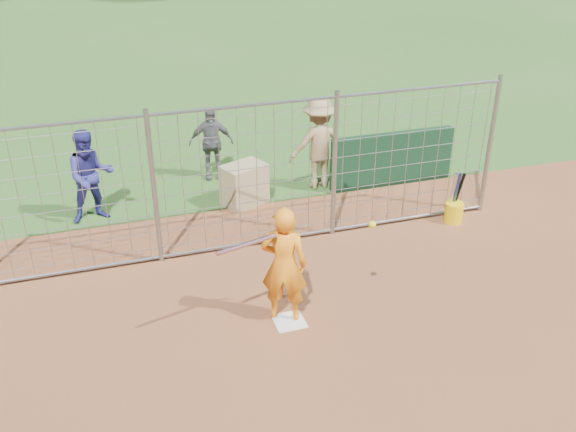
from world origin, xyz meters
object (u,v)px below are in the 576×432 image
object	(u,v)px
bystander_c	(319,144)
bucket_with_bats	(454,210)
bystander_b	(211,143)
bystander_a	(91,176)
equipment_bin	(244,185)
batter	(284,265)

from	to	relation	value
bystander_c	bucket_with_bats	bearing A→B (deg)	130.21
bystander_b	bystander_c	distance (m)	2.24
bystander_a	bucket_with_bats	xyz separation A→B (m)	(6.21, -2.09, -0.62)
equipment_bin	bucket_with_bats	bearing A→B (deg)	-51.36
batter	bystander_b	world-z (taller)	batter
batter	equipment_bin	bearing A→B (deg)	-71.09
bystander_a	bucket_with_bats	distance (m)	6.58
batter	bystander_c	size ratio (longest dim) A/B	0.94
bystander_a	batter	bearing A→B (deg)	-65.98
batter	bystander_a	distance (m)	4.59
batter	equipment_bin	xyz separation A→B (m)	(0.36, 3.70, -0.48)
batter	bucket_with_bats	distance (m)	4.27
bystander_b	bystander_a	bearing A→B (deg)	-146.84
bystander_c	bystander_b	bearing A→B (deg)	-29.07
bystander_c	equipment_bin	distance (m)	1.73
batter	bystander_a	size ratio (longest dim) A/B	1.02
bystander_c	equipment_bin	xyz separation A→B (m)	(-1.61, -0.30, -0.53)
batter	bystander_a	bearing A→B (deg)	-33.97
batter	bystander_c	distance (m)	4.47
equipment_bin	bystander_b	bearing A→B (deg)	80.86
bystander_b	bystander_c	xyz separation A→B (m)	(1.95, -1.09, 0.16)
bystander_c	bucket_with_bats	xyz separation A→B (m)	(1.83, -2.18, -0.69)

